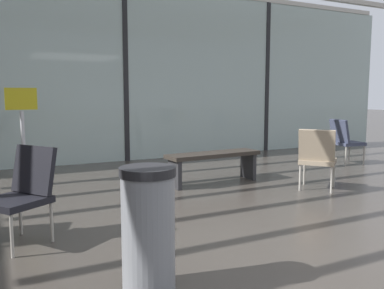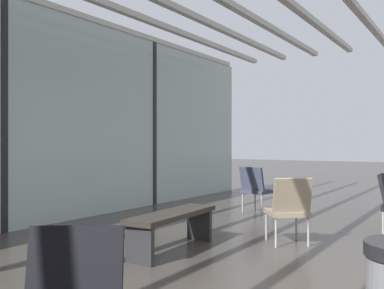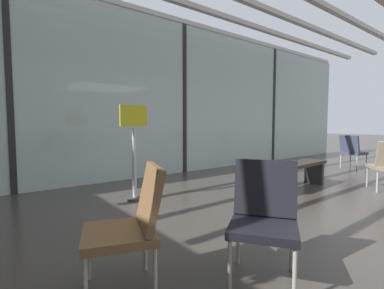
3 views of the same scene
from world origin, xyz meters
name	(u,v)px [view 3 (image 3 of 3)]	position (x,y,z in m)	size (l,w,h in m)	color
glass_curtain_wall	(184,99)	(0.00, 5.20, 1.74)	(14.00, 0.08, 3.49)	#A3B7B2
window_mullion_0	(9,87)	(-3.50, 5.20, 1.74)	(0.10, 0.12, 3.49)	black
window_mullion_1	(184,99)	(0.00, 5.20, 1.74)	(0.10, 0.12, 3.49)	black
window_mullion_2	(273,105)	(3.50, 5.20, 1.74)	(0.10, 0.12, 3.49)	black
parked_airplane	(127,102)	(1.45, 11.47, 2.13)	(13.78, 4.26, 4.26)	#B2BCD6
lounge_chair_0	(264,212)	(-2.27, 1.09, 0.49)	(0.71, 0.69, 0.87)	black
lounge_chair_2	(132,220)	(-3.14, 1.54, 0.49)	(0.66, 0.63, 0.87)	brown
lounge_chair_4	(352,150)	(3.65, 2.86, 0.49)	(0.59, 0.55, 0.87)	#33384C
waiting_bench	(297,169)	(0.51, 2.50, 0.36)	(1.52, 0.50, 0.47)	#28231E
info_sign	(134,155)	(-2.07, 3.66, 0.68)	(0.44, 0.32, 1.44)	#333333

